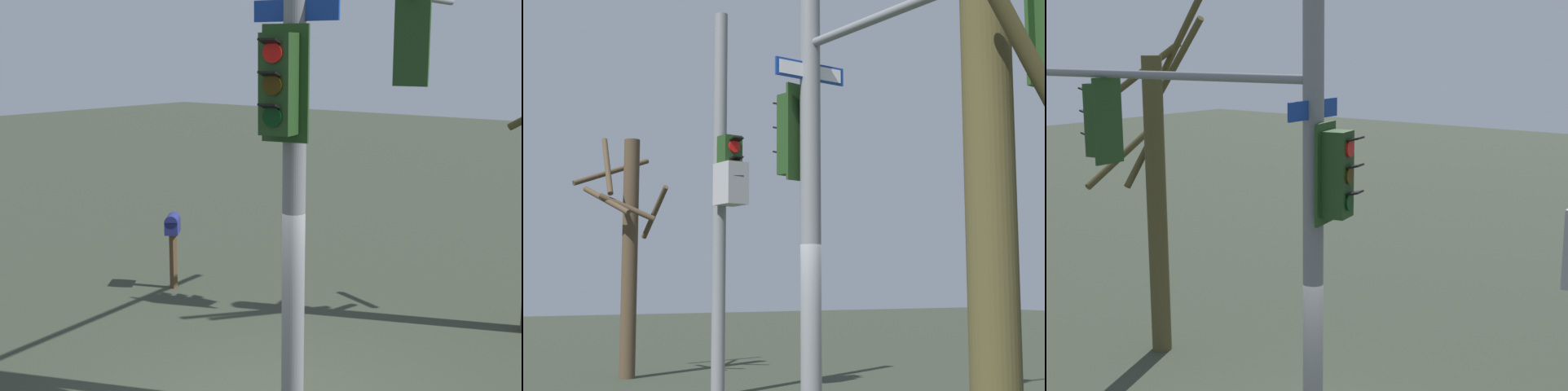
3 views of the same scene
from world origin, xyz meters
The scene contains 2 objects.
main_signal_pole_assembly centered at (-0.78, 0.01, 4.68)m, with size 6.03×3.52×8.87m.
bare_tree_corner centered at (-4.75, 1.64, 3.02)m, with size 1.74×1.75×6.50m.
Camera 3 is at (5.83, -7.70, 5.66)m, focal length 54.02 mm.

